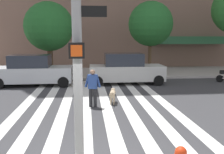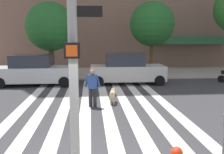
% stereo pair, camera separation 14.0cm
% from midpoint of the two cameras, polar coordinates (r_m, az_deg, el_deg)
% --- Properties ---
extents(ground_plane, '(160.00, 160.00, 0.00)m').
position_cam_midpoint_polar(ground_plane, '(11.47, -4.78, -5.92)').
color(ground_plane, '#353538').
extents(sidewalk_far, '(80.00, 6.00, 0.15)m').
position_cam_midpoint_polar(sidewalk_far, '(20.38, -4.92, 0.93)').
color(sidewalk_far, '#AAA39D').
rests_on(sidewalk_far, ground_plane).
extents(crosswalk_stripes, '(6.75, 11.60, 0.01)m').
position_cam_midpoint_polar(crosswalk_stripes, '(11.47, -3.50, -5.88)').
color(crosswalk_stripes, silver).
rests_on(crosswalk_stripes, ground_plane).
extents(traffic_light_pole, '(0.74, 0.46, 5.80)m').
position_cam_midpoint_polar(traffic_light_pole, '(4.61, -8.42, 15.87)').
color(traffic_light_pole, gray).
rests_on(traffic_light_pole, sidewalk_near).
extents(parked_car_behind_first, '(4.73, 1.96, 1.92)m').
position_cam_midpoint_polar(parked_car_behind_first, '(16.11, -17.43, 1.37)').
color(parked_car_behind_first, silver).
rests_on(parked_car_behind_first, ground_plane).
extents(parked_car_third_in_line, '(4.80, 1.99, 1.98)m').
position_cam_midpoint_polar(parked_car_third_in_line, '(15.91, 3.69, 1.76)').
color(parked_car_third_in_line, beige).
rests_on(parked_car_third_in_line, ground_plane).
extents(street_tree_nearest, '(3.54, 3.54, 5.39)m').
position_cam_midpoint_polar(street_tree_nearest, '(18.56, -13.96, 11.29)').
color(street_tree_nearest, '#4C3823').
rests_on(street_tree_nearest, sidewalk_far).
extents(street_tree_middle, '(3.44, 3.44, 5.61)m').
position_cam_midpoint_polar(street_tree_middle, '(19.56, 9.52, 12.10)').
color(street_tree_middle, '#4C3823').
rests_on(street_tree_middle, sidewalk_far).
extents(pedestrian_dog_walker, '(0.71, 0.30, 1.64)m').
position_cam_midpoint_polar(pedestrian_dog_walker, '(10.53, -4.17, -2.09)').
color(pedestrian_dog_walker, black).
rests_on(pedestrian_dog_walker, ground_plane).
extents(dog_on_leash, '(0.36, 1.02, 0.65)m').
position_cam_midpoint_polar(dog_on_leash, '(11.20, 0.49, -3.92)').
color(dog_on_leash, tan).
rests_on(dog_on_leash, ground_plane).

